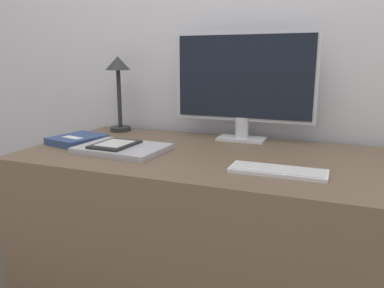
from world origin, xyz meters
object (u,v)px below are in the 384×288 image
Objects in this scene: laptop at (123,148)px; desk_lamp at (118,78)px; keyboard at (278,171)px; monitor at (243,83)px; notebook at (77,140)px; ereader at (115,144)px.

laptop is 0.94× the size of desk_lamp.
keyboard is 0.83× the size of desk_lamp.
monitor is 1.80× the size of laptop.
keyboard is 0.60m from laptop.
monitor is at bearing 117.41° from keyboard.
notebook reaches higher than keyboard.
monitor reaches higher than notebook.
laptop is at bearing -12.48° from notebook.
monitor is at bearing 26.24° from notebook.
laptop is at bearing -135.56° from monitor.
notebook is (-0.85, 0.12, 0.01)m from keyboard.
notebook is at bearing -153.76° from monitor.
ereader is 0.24m from notebook.
laptop is at bearing -56.80° from desk_lamp.
monitor is 0.54m from keyboard.
laptop is 0.03m from ereader.
desk_lamp reaches higher than ereader.
ereader reaches higher than laptop.
laptop is (-0.37, -0.37, -0.24)m from monitor.
ereader is 0.48m from desk_lamp.
monitor is 1.69× the size of desk_lamp.
keyboard is 0.96m from desk_lamp.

